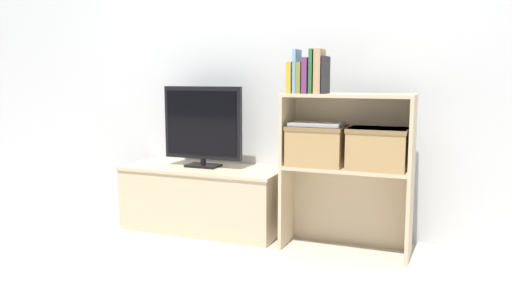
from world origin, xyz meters
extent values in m
plane|color=#BCB2A3|center=(0.00, 0.00, 0.00)|extent=(16.00, 16.00, 0.00)
cube|color=silver|center=(0.00, 0.47, 1.20)|extent=(10.00, 0.05, 2.40)
cube|color=#CCB793|center=(-0.41, 0.22, 0.20)|extent=(1.06, 0.43, 0.41)
cube|color=#CCB793|center=(-0.41, 0.22, 0.42)|extent=(1.08, 0.45, 0.02)
cube|color=black|center=(-0.41, 0.22, 0.44)|extent=(0.22, 0.14, 0.02)
cylinder|color=black|center=(-0.41, 0.22, 0.46)|extent=(0.04, 0.04, 0.04)
cube|color=black|center=(-0.41, 0.22, 0.72)|extent=(0.56, 0.03, 0.48)
cube|color=black|center=(-0.41, 0.20, 0.72)|extent=(0.51, 0.00, 0.42)
cube|color=#CCB793|center=(0.21, 0.14, 0.25)|extent=(0.02, 0.29, 0.51)
cube|color=#CCB793|center=(0.93, 0.14, 0.25)|extent=(0.02, 0.29, 0.51)
cube|color=#CCB793|center=(0.57, 0.28, 0.25)|extent=(0.70, 0.02, 0.51)
cube|color=#CCB793|center=(0.57, 0.14, 0.50)|extent=(0.70, 0.29, 0.02)
cube|color=#CCB793|center=(0.21, 0.14, 0.72)|extent=(0.02, 0.29, 0.42)
cube|color=#CCB793|center=(0.93, 0.14, 0.72)|extent=(0.02, 0.29, 0.42)
cube|color=#CCB793|center=(0.57, 0.28, 0.72)|extent=(0.70, 0.02, 0.42)
cube|color=#CCB793|center=(0.57, 0.14, 0.92)|extent=(0.70, 0.29, 0.02)
cube|color=gold|center=(0.24, 0.10, 1.02)|extent=(0.03, 0.14, 0.18)
cube|color=#709ECC|center=(0.27, 0.10, 1.06)|extent=(0.02, 0.13, 0.25)
cube|color=olive|center=(0.30, 0.10, 1.02)|extent=(0.03, 0.15, 0.18)
cube|color=#6B2D66|center=(0.34, 0.10, 1.03)|extent=(0.03, 0.16, 0.20)
cube|color=#286638|center=(0.37, 0.10, 1.06)|extent=(0.02, 0.13, 0.25)
cube|color=tan|center=(0.41, 0.10, 1.06)|extent=(0.04, 0.13, 0.25)
cube|color=#232328|center=(0.44, 0.10, 1.04)|extent=(0.02, 0.12, 0.21)
cube|color=tan|center=(0.39, 0.13, 0.62)|extent=(0.32, 0.25, 0.23)
cube|color=olive|center=(0.39, 0.13, 0.73)|extent=(0.33, 0.26, 0.02)
cube|color=tan|center=(0.74, 0.13, 0.62)|extent=(0.32, 0.25, 0.23)
cube|color=olive|center=(0.74, 0.13, 0.73)|extent=(0.33, 0.26, 0.02)
cube|color=#BCBCC1|center=(0.39, 0.13, 0.75)|extent=(0.30, 0.22, 0.02)
cylinder|color=#99999E|center=(0.39, 0.13, 0.76)|extent=(0.02, 0.02, 0.00)
camera|label=1|loc=(1.13, -2.71, 1.02)|focal=35.00mm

